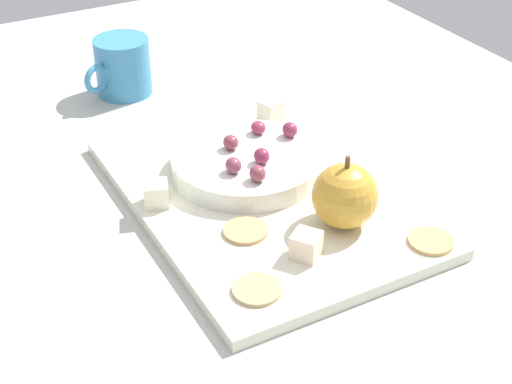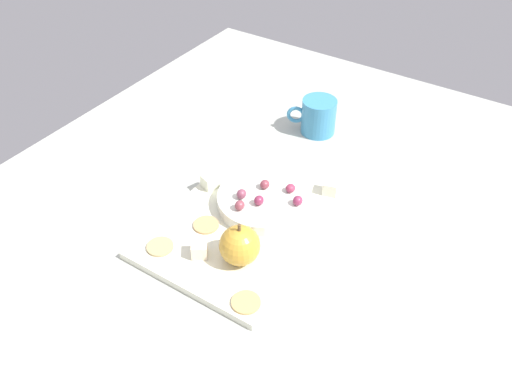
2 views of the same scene
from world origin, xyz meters
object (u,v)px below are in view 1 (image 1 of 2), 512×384
at_px(cracker_1, 431,241).
at_px(cup, 122,67).
at_px(grape_5, 258,174).
at_px(grape_1, 234,141).
at_px(grape_0, 233,165).
at_px(cheese_cube_2, 271,110).
at_px(cracker_2, 245,231).
at_px(apple_whole, 345,196).
at_px(cracker_0, 257,290).
at_px(cheese_cube_0, 156,194).
at_px(grape_4, 258,128).
at_px(platter, 260,195).
at_px(grape_3, 290,130).
at_px(cheese_cube_1, 306,245).
at_px(grape_2, 262,156).
at_px(serving_dish, 246,163).

xyz_separation_m(cracker_1, cup, (0.49, 0.14, 0.02)).
bearing_deg(grape_5, grape_1, -7.91).
relative_size(grape_0, grape_1, 1.00).
bearing_deg(cheese_cube_2, cracker_2, 144.57).
bearing_deg(grape_0, apple_whole, -146.98).
xyz_separation_m(apple_whole, cracker_0, (-0.05, 0.13, -0.03)).
bearing_deg(cheese_cube_0, grape_4, -72.25).
bearing_deg(platter, cup, 6.47).
bearing_deg(grape_3, apple_whole, 171.06).
xyz_separation_m(cracker_0, cracker_2, (0.08, -0.03, 0.00)).
bearing_deg(grape_3, grape_4, 50.14).
distance_m(cracker_1, grape_3, 0.22).
bearing_deg(grape_1, grape_0, 151.61).
distance_m(cheese_cube_1, cup, 0.45).
height_order(cheese_cube_1, cracker_0, cheese_cube_1).
xyz_separation_m(platter, cracker_1, (-0.16, -0.10, 0.01)).
distance_m(cheese_cube_2, grape_1, 0.12).
bearing_deg(cheese_cube_2, cheese_cube_1, 157.45).
distance_m(grape_0, grape_4, 0.09).
bearing_deg(platter, grape_0, 63.77).
bearing_deg(cracker_2, cup, -2.07).
distance_m(cheese_cube_1, grape_5, 0.11).
bearing_deg(grape_4, grape_2, 154.55).
bearing_deg(cheese_cube_1, cup, 2.48).
xyz_separation_m(apple_whole, cracker_1, (-0.07, -0.06, -0.03)).
bearing_deg(grape_0, cheese_cube_1, -176.52).
distance_m(platter, cracker_1, 0.19).
xyz_separation_m(cracker_0, cup, (0.47, -0.05, 0.02)).
distance_m(platter, cracker_2, 0.08).
relative_size(cheese_cube_0, cheese_cube_1, 1.00).
bearing_deg(grape_2, platter, 145.97).
bearing_deg(grape_0, grape_1, -28.39).
height_order(grape_1, grape_4, grape_1).
bearing_deg(cup, cheese_cube_0, 166.19).
distance_m(serving_dish, grape_1, 0.03).
bearing_deg(grape_1, cracker_0, 157.95).
distance_m(serving_dish, cracker_0, 0.20).
distance_m(grape_3, cup, 0.29).
relative_size(cheese_cube_2, cracker_0, 0.57).
distance_m(cracker_0, cracker_2, 0.09).
bearing_deg(grape_0, grape_4, -45.76).
relative_size(cheese_cube_0, grape_4, 1.36).
height_order(platter, grape_3, grape_3).
xyz_separation_m(cheese_cube_0, cracker_1, (-0.19, -0.21, -0.01)).
relative_size(apple_whole, cracker_1, 1.49).
relative_size(platter, cracker_2, 8.56).
bearing_deg(grape_5, grape_2, -35.67).
bearing_deg(cheese_cube_2, grape_2, 146.60).
xyz_separation_m(platter, serving_dish, (0.04, -0.00, 0.02)).
bearing_deg(cracker_2, grape_5, -40.10).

